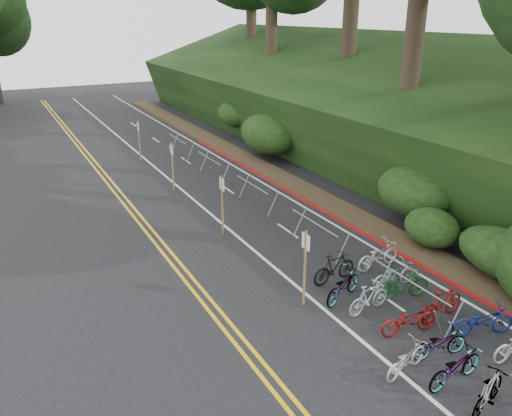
{
  "coord_description": "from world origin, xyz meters",
  "views": [
    {
      "loc": [
        -6.99,
        -6.09,
        8.47
      ],
      "look_at": [
        1.6,
        10.0,
        1.3
      ],
      "focal_mm": 35.0,
      "sensor_mm": 36.0,
      "label": 1
    }
  ],
  "objects": [
    {
      "name": "red_curb",
      "position": [
        5.7,
        12.0,
        0.05
      ],
      "size": [
        0.25,
        28.0,
        0.1
      ],
      "primitive_type": "cube",
      "color": "maroon",
      "rests_on": "ground"
    },
    {
      "name": "signposts_rest",
      "position": [
        0.6,
        14.0,
        1.43
      ],
      "size": [
        0.08,
        18.4,
        2.5
      ],
      "color": "brown",
      "rests_on": "ground"
    },
    {
      "name": "embankment",
      "position": [
        12.96,
        19.04,
        2.57
      ],
      "size": [
        14.3,
        48.14,
        9.11
      ],
      "color": "black",
      "rests_on": "ground"
    },
    {
      "name": "bike_racks_rest",
      "position": [
        3.0,
        13.0,
        0.85
      ],
      "size": [
        1.14,
        23.0,
        1.17
      ],
      "color": "gray",
      "rests_on": "ground"
    },
    {
      "name": "bike_front",
      "position": [
        1.12,
        1.14,
        0.42
      ],
      "size": [
        0.88,
        1.66,
        0.83
      ],
      "primitive_type": "imported",
      "rotation": [
        0.0,
        0.0,
        1.79
      ],
      "color": "#9E9EA3",
      "rests_on": "ground"
    },
    {
      "name": "bike_valet",
      "position": [
        3.04,
        1.47,
        0.48
      ],
      "size": [
        3.49,
        10.64,
        1.07
      ],
      "color": "beige",
      "rests_on": "ground"
    },
    {
      "name": "road_markings",
      "position": [
        0.63,
        10.1,
        0.0
      ],
      "size": [
        7.47,
        80.0,
        0.01
      ],
      "color": "gold",
      "rests_on": "ground"
    }
  ]
}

